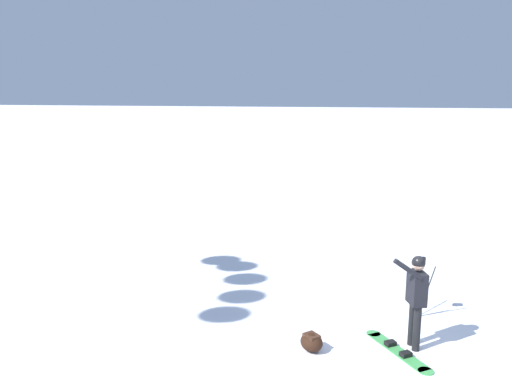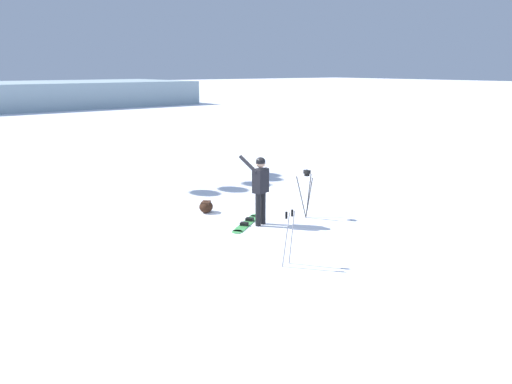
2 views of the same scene
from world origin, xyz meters
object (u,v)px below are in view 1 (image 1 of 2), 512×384
(gear_bag_large, at_px, (312,342))
(snowboard, at_px, (398,350))
(camera_tripod, at_px, (421,274))
(snowboarder, at_px, (416,292))

(gear_bag_large, bearing_deg, snowboard, 101.77)
(snowboard, height_order, camera_tripod, camera_tripod)
(snowboard, bearing_deg, camera_tripod, 163.64)
(gear_bag_large, relative_size, camera_tripod, 0.45)
(camera_tripod, bearing_deg, gear_bag_large, -46.17)
(snowboarder, bearing_deg, gear_bag_large, -73.17)
(snowboard, bearing_deg, gear_bag_large, -78.23)
(snowboard, xyz_separation_m, gear_bag_large, (0.33, -1.56, 0.15))
(gear_bag_large, height_order, camera_tripod, camera_tripod)
(snowboarder, xyz_separation_m, camera_tripod, (-1.40, 0.20, -0.16))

